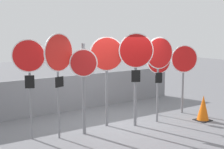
# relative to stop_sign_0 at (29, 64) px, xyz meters

# --- Properties ---
(ground_plane) EXTENTS (40.00, 40.00, 0.00)m
(ground_plane) POSITION_rel_stop_sign_0_xyz_m (2.42, -0.28, -1.87)
(ground_plane) COLOR slate
(fence_back) EXTENTS (7.96, 0.12, 1.19)m
(fence_back) POSITION_rel_stop_sign_0_xyz_m (2.42, 2.01, -1.28)
(fence_back) COLOR slate
(fence_back) RESTS_ON ground
(stop_sign_0) EXTENTS (0.73, 0.38, 2.48)m
(stop_sign_0) POSITION_rel_stop_sign_0_xyz_m (0.00, 0.00, 0.00)
(stop_sign_0) COLOR slate
(stop_sign_0) RESTS_ON ground
(stop_sign_1) EXTENTS (0.88, 0.34, 2.61)m
(stop_sign_1) POSITION_rel_stop_sign_0_xyz_m (0.62, -0.34, 0.13)
(stop_sign_1) COLOR slate
(stop_sign_1) RESTS_ON ground
(stop_sign_2) EXTENTS (0.64, 0.36, 2.35)m
(stop_sign_2) POSITION_rel_stop_sign_0_xyz_m (1.27, -0.39, -0.31)
(stop_sign_2) COLOR slate
(stop_sign_2) RESTS_ON ground
(stop_sign_3) EXTENTS (0.85, 0.44, 2.51)m
(stop_sign_3) POSITION_rel_stop_sign_0_xyz_m (2.13, -0.15, -0.05)
(stop_sign_3) COLOR slate
(stop_sign_3) RESTS_ON ground
(stop_sign_4) EXTENTS (0.84, 0.51, 2.61)m
(stop_sign_4) POSITION_rel_stop_sign_0_xyz_m (2.80, -0.59, -0.02)
(stop_sign_4) COLOR slate
(stop_sign_4) RESTS_ON ground
(stop_sign_5) EXTENTS (0.90, 0.17, 2.49)m
(stop_sign_5) POSITION_rel_stop_sign_0_xyz_m (3.59, -0.67, -0.02)
(stop_sign_5) COLOR slate
(stop_sign_5) RESTS_ON ground
(stop_sign_6) EXTENTS (0.68, 0.36, 2.08)m
(stop_sign_6) POSITION_rel_stop_sign_0_xyz_m (4.11, -0.11, -0.30)
(stop_sign_6) COLOR slate
(stop_sign_6) RESTS_ON ground
(stop_sign_7) EXTENTS (0.80, 0.40, 2.21)m
(stop_sign_7) POSITION_rel_stop_sign_0_xyz_m (4.95, -0.38, -0.26)
(stop_sign_7) COLOR slate
(stop_sign_7) RESTS_ON ground
(traffic_cone_0) EXTENTS (0.43, 0.43, 0.77)m
(traffic_cone_0) POSITION_rel_stop_sign_0_xyz_m (4.82, -1.31, -1.49)
(traffic_cone_0) COLOR black
(traffic_cone_0) RESTS_ON ground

